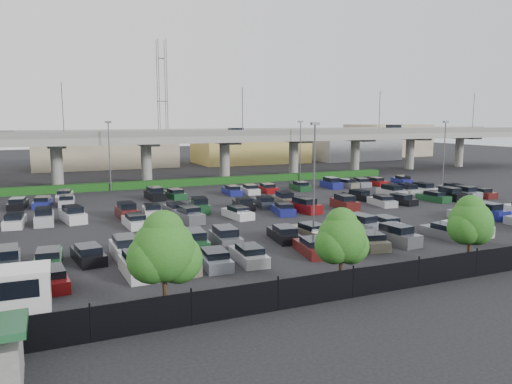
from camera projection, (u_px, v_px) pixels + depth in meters
ground at (279, 210)px, 58.86m from camera, size 280.00×280.00×0.00m
overpass at (196, 140)px, 86.69m from camera, size 150.00×13.00×15.80m
hedge at (211, 181)px, 81.41m from camera, size 66.00×1.60×1.10m
fence at (465, 266)px, 33.37m from camera, size 70.00×0.10×2.00m
tree_row at (458, 222)px, 34.63m from camera, size 65.07×3.66×5.94m
parked_cars at (294, 211)px, 54.67m from camera, size 63.11×41.65×1.67m
light_poles at (240, 157)px, 58.12m from camera, size 66.90×48.38×10.30m
distant_buildings at (210, 148)px, 119.20m from camera, size 138.00×24.00×9.00m
comm_tower at (162, 99)px, 125.16m from camera, size 2.40×2.40×30.00m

